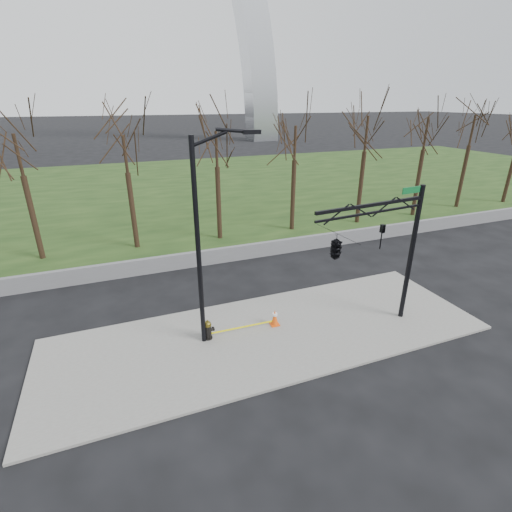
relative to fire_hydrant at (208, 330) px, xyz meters
name	(u,v)px	position (x,y,z in m)	size (l,w,h in m)	color
ground	(270,335)	(2.46, -0.58, -0.49)	(500.00, 500.00, 0.00)	black
sidewalk	(270,334)	(2.46, -0.58, -0.44)	(18.00, 6.00, 0.10)	slate
grass_strip	(163,188)	(2.46, 29.42, -0.46)	(120.00, 40.00, 0.06)	#193212
guardrail	(217,256)	(2.46, 7.42, -0.04)	(60.00, 0.30, 0.90)	#59595B
tree_row	(257,173)	(6.60, 11.42, 3.89)	(54.29, 4.00, 8.77)	black
fire_hydrant	(208,330)	(0.00, 0.00, 0.00)	(0.54, 0.35, 0.86)	black
traffic_cone	(275,317)	(2.90, -0.07, -0.03)	(0.39, 0.39, 0.73)	#E94E0C
street_light	(204,232)	(0.02, -0.11, 4.20)	(2.38, 0.50, 8.21)	black
traffic_signal_mast	(353,243)	(5.22, -1.77, 3.65)	(5.08, 2.52, 6.00)	black
caution_tape	(240,327)	(1.34, -0.04, -0.17)	(3.10, 0.09, 0.44)	#F7EA0D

